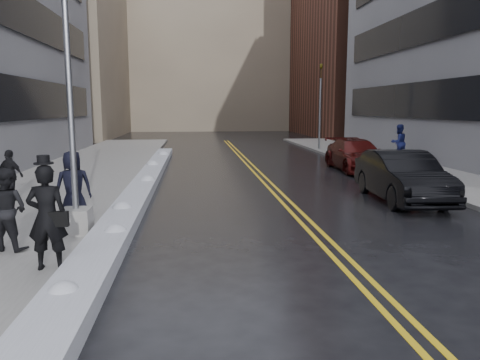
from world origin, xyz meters
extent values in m
plane|color=black|center=(0.00, 0.00, 0.00)|extent=(160.00, 160.00, 0.00)
cube|color=gray|center=(-5.75, 10.00, 0.07)|extent=(5.50, 50.00, 0.15)
cube|color=gray|center=(10.00, 10.00, 0.07)|extent=(4.00, 50.00, 0.15)
cube|color=gold|center=(2.35, 10.00, 0.00)|extent=(0.12, 50.00, 0.01)
cube|color=gold|center=(2.65, 10.00, 0.00)|extent=(0.12, 50.00, 0.01)
cube|color=silver|center=(-2.45, 8.00, 0.17)|extent=(0.90, 30.00, 0.34)
cube|color=gray|center=(-15.50, 44.00, 9.00)|extent=(14.00, 22.00, 18.00)
cube|color=#562D21|center=(19.00, 42.00, 14.00)|extent=(14.00, 20.00, 28.00)
cube|color=gray|center=(2.00, 60.00, 11.00)|extent=(36.00, 16.00, 22.00)
cube|color=gray|center=(-3.30, 2.00, 0.45)|extent=(0.65, 0.65, 0.60)
cylinder|color=gray|center=(-3.30, 2.00, 4.25)|extent=(0.14, 0.14, 7.00)
cylinder|color=maroon|center=(9.00, 10.00, 0.45)|extent=(0.24, 0.24, 0.60)
sphere|color=maroon|center=(9.00, 10.00, 0.75)|extent=(0.26, 0.26, 0.26)
cylinder|color=maroon|center=(9.00, 10.00, 0.50)|extent=(0.25, 0.10, 0.10)
cylinder|color=gray|center=(8.50, 24.00, 2.65)|extent=(0.14, 0.14, 5.00)
imported|color=#594C0C|center=(8.50, 24.00, 5.65)|extent=(0.16, 0.20, 1.00)
imported|color=black|center=(-3.20, -0.46, 1.13)|extent=(0.73, 0.49, 1.95)
imported|color=black|center=(-4.39, 0.83, 1.02)|extent=(1.01, 0.90, 1.73)
imported|color=black|center=(-3.63, 3.17, 1.09)|extent=(1.06, 0.87, 1.87)
imported|color=black|center=(-6.34, 6.29, 0.97)|extent=(1.04, 0.76, 1.63)
imported|color=navy|center=(10.90, 16.11, 1.16)|extent=(1.16, 1.01, 2.02)
imported|color=black|center=(6.36, 5.68, 0.84)|extent=(2.04, 5.16, 1.67)
imported|color=#3B0A09|center=(7.50, 13.36, 0.77)|extent=(2.24, 5.33, 1.54)
camera|label=1|loc=(-0.51, -9.07, 3.11)|focal=35.00mm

